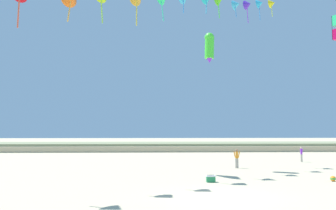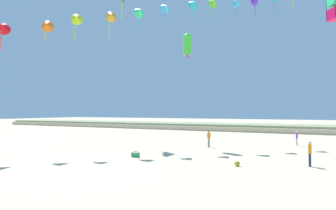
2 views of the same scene
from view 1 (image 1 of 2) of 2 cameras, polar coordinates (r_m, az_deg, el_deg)
name	(u,v)px [view 1 (image 1 of 2)]	position (r m, az deg, el deg)	size (l,w,h in m)	color
ground_plane	(222,197)	(18.79, 8.66, -14.36)	(240.00, 240.00, 0.00)	beige
dune_ridge	(174,146)	(58.66, 1.05, -6.66)	(120.00, 11.41, 1.22)	#BFAE8B
person_near_right	(237,157)	(32.25, 10.98, -8.19)	(0.56, 0.34, 1.68)	gray
person_mid_center	(301,153)	(40.12, 20.61, -7.24)	(0.22, 0.55, 1.58)	gray
large_kite_mid_trail	(209,46)	(32.53, 6.66, 9.31)	(1.17, 1.14, 2.75)	#45E233
beach_cooler	(211,179)	(23.66, 6.87, -11.68)	(0.58, 0.41, 0.46)	#23844C
beach_ball	(333,179)	(26.18, 24.95, -10.66)	(0.36, 0.36, 0.36)	orange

